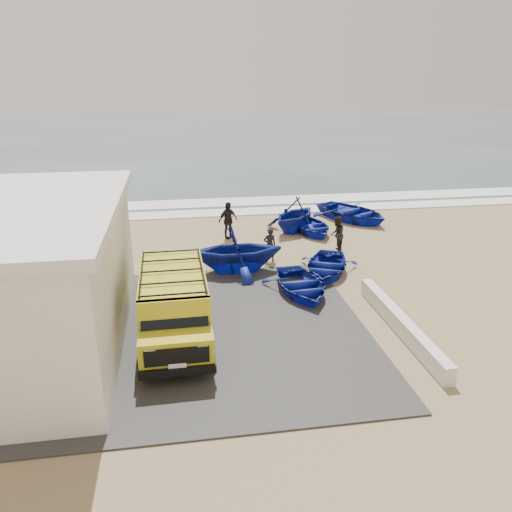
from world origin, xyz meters
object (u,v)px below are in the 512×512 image
boat_mid_left (237,250)px  fisherman_front (270,245)px  boat_far_right (352,212)px  van (174,303)px  boat_near_left (301,285)px  parapet (401,324)px  boat_mid_right (311,226)px  boat_far_left (295,214)px  fisherman_back (228,220)px  boat_near_right (326,266)px  fisherman_middle (337,235)px

boat_mid_left → fisherman_front: 1.85m
boat_mid_left → boat_far_right: size_ratio=0.83×
van → boat_far_right: size_ratio=1.14×
boat_near_left → boat_mid_left: size_ratio=0.93×
parapet → boat_mid_right: boat_mid_right is taller
boat_mid_right → boat_far_left: size_ratio=1.01×
fisherman_front → fisherman_back: (-1.41, 3.52, 0.16)m
parapet → boat_far_right: bearing=77.3°
boat_far_left → fisherman_front: (-2.08, -4.16, -0.14)m
van → fisherman_front: (4.06, 6.06, -0.41)m
van → boat_far_left: (6.14, 10.22, -0.27)m
boat_near_right → boat_mid_right: size_ratio=0.99×
boat_far_left → boat_far_right: (3.59, 1.42, -0.42)m
boat_near_left → fisherman_middle: 5.02m
fisherman_back → boat_mid_left: bearing=-121.9°
boat_near_right → boat_far_right: 8.20m
boat_mid_right → parapet: bearing=-97.3°
boat_far_right → fisherman_back: 7.39m
boat_near_left → boat_far_left: boat_far_left is taller
van → boat_near_left: bearing=28.3°
boat_mid_right → boat_near_right: bearing=-106.3°
boat_mid_left → boat_far_left: (3.62, 5.15, -0.09)m
boat_near_right → boat_mid_right: 5.51m
boat_near_right → boat_mid_left: bearing=-168.8°
van → boat_far_left: bearing=58.0°
van → boat_near_left: 5.29m
parapet → van: van is taller
parapet → boat_near_right: boat_near_right is taller
boat_near_left → boat_mid_left: boat_mid_left is taller
boat_mid_right → boat_far_left: (-0.75, 0.46, 0.53)m
boat_near_left → fisherman_back: size_ratio=1.87×
boat_mid_left → fisherman_front: size_ratio=2.46×
fisherman_middle → parapet: bearing=26.2°
boat_far_left → fisherman_back: size_ratio=1.84×
parapet → van: (-6.95, 0.74, 0.88)m
boat_mid_left → boat_far_left: boat_mid_left is taller
boat_mid_right → fisherman_back: bearing=174.8°
boat_near_left → boat_far_right: boat_far_right is taller
boat_near_right → fisherman_middle: bearing=87.2°
boat_far_left → fisherman_back: (-3.49, -0.64, 0.03)m
van → boat_far_right: bearing=49.2°
boat_mid_left → fisherman_back: (0.13, 4.51, -0.06)m
van → boat_mid_left: size_ratio=1.37×
fisherman_front → van: bearing=52.0°
boat_near_left → fisherman_back: 7.30m
boat_far_right → fisherman_front: 7.97m
parapet → boat_near_left: bearing=125.9°
boat_mid_right → boat_far_left: boat_far_left is taller
parapet → fisherman_middle: size_ratio=3.62×
parapet → boat_far_left: size_ratio=1.79×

